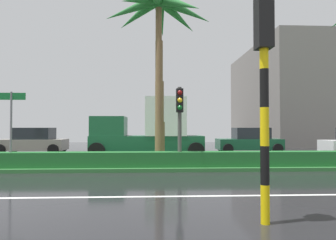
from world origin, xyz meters
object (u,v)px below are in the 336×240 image
car_in_traffic_third (249,141)px  palm_tree_centre_left (159,19)px  box_truck_lead (149,131)px  street_name_sign (11,119)px  traffic_signal_median_right (180,112)px  traffic_signal_foreground (264,65)px  car_in_traffic_second (33,141)px

car_in_traffic_third → palm_tree_centre_left: bearing=47.4°
palm_tree_centre_left → box_truck_lead: palm_tree_centre_left is taller
box_truck_lead → street_name_sign: bearing=45.7°
traffic_signal_median_right → traffic_signal_foreground: size_ratio=0.77×
traffic_signal_median_right → car_in_traffic_third: bearing=56.2°
palm_tree_centre_left → traffic_signal_foreground: 9.11m
street_name_sign → traffic_signal_median_right: bearing=0.2°
palm_tree_centre_left → traffic_signal_median_right: (0.83, -1.31, -4.27)m
car_in_traffic_second → car_in_traffic_third: size_ratio=1.00×
car_in_traffic_second → car_in_traffic_third: 14.52m
palm_tree_centre_left → traffic_signal_median_right: 4.55m
street_name_sign → car_in_traffic_second: bearing=106.1°
street_name_sign → traffic_signal_foreground: (7.66, -6.76, 0.81)m
palm_tree_centre_left → traffic_signal_foreground: bearing=-77.5°
palm_tree_centre_left → car_in_traffic_third: bearing=47.4°
box_truck_lead → car_in_traffic_third: box_truck_lead is taller
street_name_sign → car_in_traffic_second: size_ratio=0.70×
traffic_signal_median_right → traffic_signal_foreground: traffic_signal_foreground is taller
street_name_sign → box_truck_lead: 7.64m
traffic_signal_median_right → traffic_signal_foreground: bearing=-81.9°
traffic_signal_median_right → street_name_sign: bearing=-179.8°
street_name_sign → traffic_signal_foreground: size_ratio=0.71×
car_in_traffic_third → traffic_signal_median_right: bearing=56.2°
palm_tree_centre_left → car_in_traffic_third: size_ratio=1.83×
traffic_signal_median_right → car_in_traffic_third: traffic_signal_median_right is taller
street_name_sign → traffic_signal_foreground: traffic_signal_foreground is taller
box_truck_lead → car_in_traffic_second: bearing=-19.4°
traffic_signal_foreground → car_in_traffic_second: (-10.02, 14.93, -2.06)m
car_in_traffic_second → box_truck_lead: bearing=160.6°
palm_tree_centre_left → traffic_signal_foreground: (1.80, -8.10, -3.77)m
traffic_signal_median_right → car_in_traffic_second: bearing=138.0°
traffic_signal_foreground → car_in_traffic_third: size_ratio=0.98×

